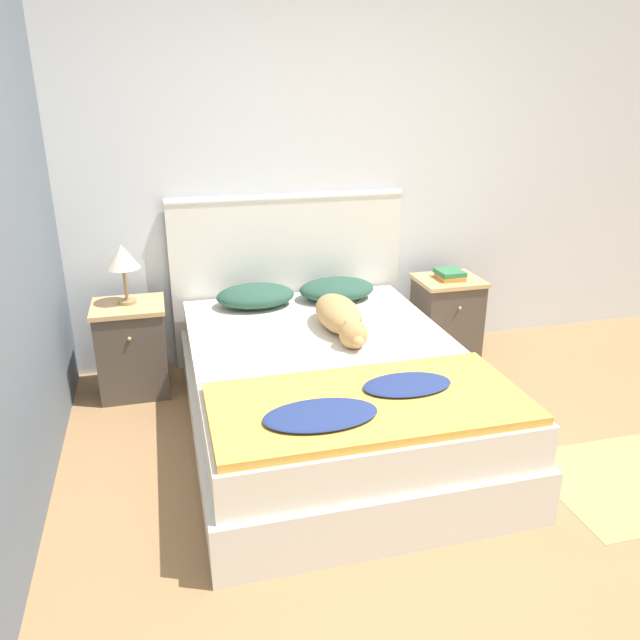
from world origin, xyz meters
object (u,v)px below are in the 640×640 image
object	(u,v)px
nightstand_left	(133,348)
pillow_left	(255,296)
book_stack	(450,275)
table_lamp	(122,259)
bed	(329,392)
dog	(341,317)
nightstand_right	(446,318)
pillow_right	(337,289)

from	to	relation	value
nightstand_left	pillow_left	distance (m)	0.84
nightstand_left	pillow_left	xyz separation A→B (m)	(0.79, 0.05, 0.27)
book_stack	table_lamp	world-z (taller)	table_lamp
bed	book_stack	bearing A→B (deg)	35.67
pillow_left	dog	xyz separation A→B (m)	(0.41, -0.55, 0.02)
nightstand_left	dog	distance (m)	1.34
pillow_left	dog	bearing A→B (deg)	-53.43
nightstand_left	book_stack	size ratio (longest dim) A/B	2.94
bed	nightstand_right	size ratio (longest dim) A/B	3.57
pillow_left	table_lamp	world-z (taller)	table_lamp
bed	dog	bearing A→B (deg)	62.44
table_lamp	bed	bearing A→B (deg)	-36.78
pillow_right	book_stack	bearing A→B (deg)	-3.93
pillow_right	bed	bearing A→B (deg)	-108.44
table_lamp	nightstand_left	bearing A→B (deg)	-90.00
bed	dog	world-z (taller)	dog
nightstand_left	pillow_right	xyz separation A→B (m)	(1.34, 0.05, 0.27)
bed	table_lamp	xyz separation A→B (m)	(-1.07, 0.80, 0.63)
bed	pillow_left	size ratio (longest dim) A/B	4.16
pillow_left	table_lamp	distance (m)	0.85
dog	table_lamp	xyz separation A→B (m)	(-1.20, 0.53, 0.29)
table_lamp	dog	bearing A→B (deg)	-23.84
pillow_left	nightstand_left	bearing A→B (deg)	-176.68
pillow_left	pillow_right	distance (m)	0.55
book_stack	table_lamp	distance (m)	2.15
bed	dog	size ratio (longest dim) A/B	2.81
pillow_left	table_lamp	size ratio (longest dim) A/B	1.37
pillow_right	dog	size ratio (longest dim) A/B	0.68
dog	book_stack	distance (m)	1.05
bed	pillow_right	bearing A→B (deg)	71.56
pillow_right	table_lamp	size ratio (longest dim) A/B	1.37
nightstand_left	table_lamp	xyz separation A→B (m)	(0.00, 0.02, 0.57)
pillow_left	table_lamp	xyz separation A→B (m)	(-0.79, -0.02, 0.31)
table_lamp	nightstand_right	bearing A→B (deg)	-0.63
nightstand_right	pillow_right	xyz separation A→B (m)	(-0.79, 0.05, 0.27)
book_stack	dog	bearing A→B (deg)	-151.66
bed	nightstand_right	bearing A→B (deg)	35.97
nightstand_left	book_stack	distance (m)	2.16
nightstand_right	dog	world-z (taller)	dog
nightstand_right	pillow_right	distance (m)	0.84
dog	bed	bearing A→B (deg)	-117.56
bed	pillow_left	xyz separation A→B (m)	(-0.27, 0.82, 0.32)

